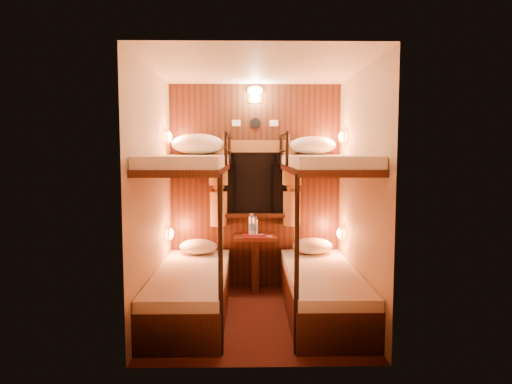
{
  "coord_description": "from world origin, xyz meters",
  "views": [
    {
      "loc": [
        -0.08,
        -4.35,
        1.62
      ],
      "look_at": [
        -0.0,
        0.15,
        1.22
      ],
      "focal_mm": 32.0,
      "sensor_mm": 36.0,
      "label": 1
    }
  ],
  "objects_px": {
    "table": "(255,256)",
    "bunk_right": "(322,259)",
    "bottle_left": "(252,226)",
    "bottle_right": "(255,227)",
    "bunk_left": "(191,260)"
  },
  "relations": [
    {
      "from": "table",
      "to": "bottle_right",
      "type": "xyz_separation_m",
      "value": [
        0.0,
        0.06,
        0.33
      ]
    },
    {
      "from": "bunk_right",
      "to": "table",
      "type": "height_order",
      "value": "bunk_right"
    },
    {
      "from": "bunk_left",
      "to": "bottle_right",
      "type": "xyz_separation_m",
      "value": [
        0.65,
        0.84,
        0.18
      ]
    },
    {
      "from": "bunk_right",
      "to": "bottle_left",
      "type": "bearing_deg",
      "value": 129.78
    },
    {
      "from": "bottle_left",
      "to": "bottle_right",
      "type": "relative_size",
      "value": 1.18
    },
    {
      "from": "table",
      "to": "bunk_right",
      "type": "bearing_deg",
      "value": -50.33
    },
    {
      "from": "bunk_left",
      "to": "bunk_right",
      "type": "xyz_separation_m",
      "value": [
        1.3,
        0.0,
        0.0
      ]
    },
    {
      "from": "bunk_right",
      "to": "bottle_left",
      "type": "relative_size",
      "value": 7.56
    },
    {
      "from": "bunk_right",
      "to": "bottle_right",
      "type": "height_order",
      "value": "bunk_right"
    },
    {
      "from": "table",
      "to": "bottle_left",
      "type": "bearing_deg",
      "value": 131.49
    },
    {
      "from": "bunk_left",
      "to": "bunk_right",
      "type": "relative_size",
      "value": 1.0
    },
    {
      "from": "bottle_right",
      "to": "bunk_left",
      "type": "bearing_deg",
      "value": -127.67
    },
    {
      "from": "table",
      "to": "bottle_left",
      "type": "distance_m",
      "value": 0.35
    },
    {
      "from": "bunk_left",
      "to": "bottle_left",
      "type": "xyz_separation_m",
      "value": [
        0.6,
        0.83,
        0.2
      ]
    },
    {
      "from": "bottle_left",
      "to": "bottle_right",
      "type": "distance_m",
      "value": 0.05
    }
  ]
}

